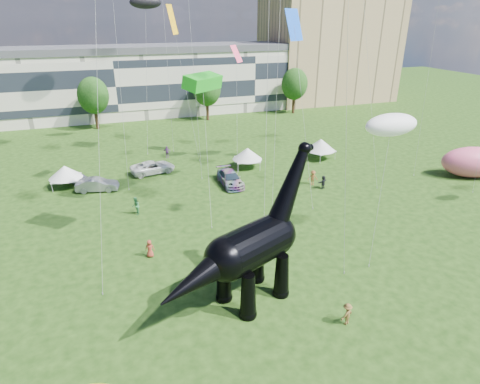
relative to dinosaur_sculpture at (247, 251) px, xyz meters
name	(u,v)px	position (x,y,z in m)	size (l,w,h in m)	color
ground	(290,298)	(2.99, -0.73, -4.08)	(220.00, 220.00, 0.00)	#16330C
terrace_row	(114,85)	(-5.01, 61.27, 1.92)	(78.00, 11.00, 12.00)	beige
apartment_block	(328,50)	(42.99, 64.27, 6.92)	(28.00, 18.00, 22.00)	tan
tree_mid_left	(93,93)	(-9.01, 52.27, 2.21)	(5.20, 5.20, 9.44)	#382314
tree_mid_right	(207,86)	(10.99, 52.27, 2.21)	(5.20, 5.20, 9.44)	#382314
tree_far_right	(295,82)	(28.99, 52.27, 2.21)	(5.20, 5.20, 9.44)	#382314
dinosaur_sculpture	(247,251)	(0.00, 0.00, 0.00)	(12.80, 7.18, 10.82)	black
car_silver	(79,179)	(-11.49, 26.28, -3.40)	(1.61, 3.99, 1.36)	silver
car_grey	(97,185)	(-9.52, 23.54, -3.32)	(1.61, 4.62, 1.52)	gray
car_white	(153,167)	(-2.77, 27.23, -3.32)	(2.55, 5.53, 1.54)	white
car_dark	(230,178)	(5.28, 20.39, -3.29)	(2.22, 5.46, 1.58)	#595960
gazebo_near	(247,154)	(9.19, 25.21, -2.21)	(4.44, 4.44, 2.67)	silver
gazebo_far	(321,145)	(19.96, 25.28, -2.10)	(5.06, 5.06, 2.82)	silver
gazebo_left	(65,172)	(-12.84, 25.98, -2.26)	(4.11, 4.11, 2.60)	silver
inflatable_pink	(473,162)	(34.23, 13.13, -2.19)	(7.58, 3.79, 3.79)	#F8608A
visitors	(219,199)	(2.40, 15.08, -3.24)	(39.90, 37.63, 1.87)	#2D2A9D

